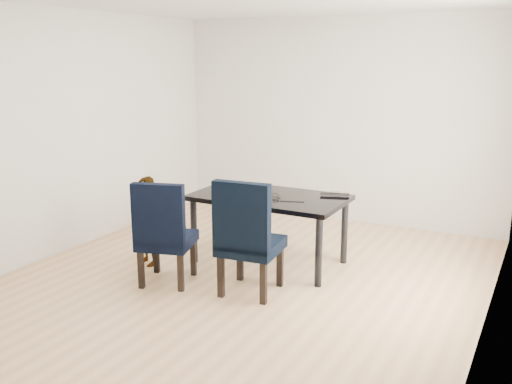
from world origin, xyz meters
The scene contains 13 objects.
floor centered at (0.00, 0.00, -0.01)m, with size 4.50×5.00×0.01m, color tan.
wall_back centered at (0.00, 2.50, 1.35)m, with size 4.50×0.01×2.70m, color silver.
wall_front centered at (0.00, -2.50, 1.35)m, with size 4.50×0.01×2.70m, color white.
wall_left centered at (-2.25, 0.00, 1.35)m, with size 0.01×5.00×2.70m, color white.
wall_right centered at (2.25, 0.00, 1.35)m, with size 0.01×5.00×2.70m, color silver.
dining_table centered at (0.00, 0.50, 0.38)m, with size 1.60×0.90×0.75m, color black.
chair_left centered at (-0.64, -0.45, 0.52)m, with size 0.50×0.52×1.04m, color black.
chair_right centered at (0.20, -0.28, 0.56)m, with size 0.53×0.56×1.11m, color black.
child centered at (-1.13, -0.15, 0.48)m, with size 0.35×0.23×0.96m, color red.
plate centered at (-0.34, 0.15, 0.76)m, with size 0.27×0.27×0.01m, color white.
sandwich centered at (-0.34, 0.16, 0.80)m, with size 0.15×0.07×0.06m, color #A2773A.
laptop centered at (0.61, 0.83, 0.76)m, with size 0.31×0.20×0.02m, color black.
cable_tangle centered at (0.10, 0.33, 0.75)m, with size 0.16×0.16×0.01m, color black.
Camera 1 is at (2.62, -4.74, 2.19)m, focal length 40.00 mm.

